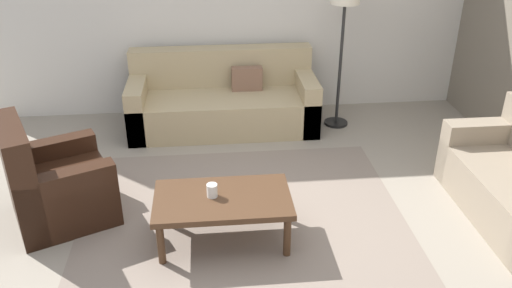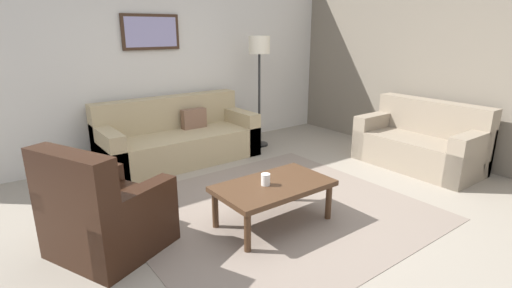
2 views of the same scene
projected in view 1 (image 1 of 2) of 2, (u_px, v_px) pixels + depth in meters
ground_plane at (243, 224)px, 4.58m from camera, size 8.00×8.00×0.00m
area_rug at (243, 223)px, 4.58m from camera, size 2.84×2.64×0.01m
couch_main at (223, 101)px, 6.30m from camera, size 2.16×0.92×0.88m
armchair_leather at (52, 188)px, 4.53m from camera, size 1.06×1.06×0.95m
coffee_table at (223, 202)px, 4.23m from camera, size 1.10×0.64×0.41m
cup at (212, 190)px, 4.20m from camera, size 0.09×0.09×0.11m
lamp_standing at (345, 7)px, 5.78m from camera, size 0.32×0.32×1.71m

